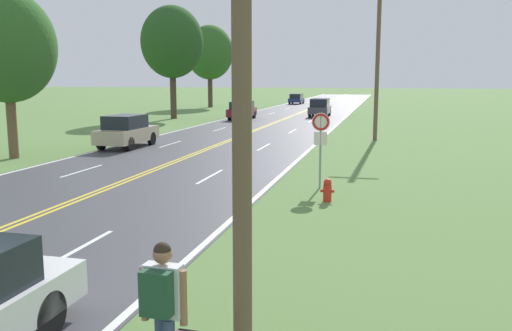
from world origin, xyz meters
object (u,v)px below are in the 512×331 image
Objects in this scene: fire_hydrant at (327,190)px; tree_mid_treeline at (172,42)px; hitchhiker_person at (162,299)px; car_dark_grey_suv_mid_far at (320,107)px; car_champagne_sedan_approaching at (127,131)px; car_maroon_suv_mid_near at (242,110)px; tree_behind_sign at (6,47)px; tree_left_verge at (210,53)px; traffic_sign at (321,132)px; car_dark_blue_hatchback_receding at (296,99)px.

fire_hydrant is 35.33m from tree_mid_treeline.
hitchhiker_person is 0.40× the size of car_dark_grey_suv_mid_far.
car_champagne_sedan_approaching reaches higher than car_maroon_suv_mid_near.
hitchhiker_person is at bearing -67.95° from tree_mid_treeline.
tree_mid_treeline is 2.38× the size of car_maroon_suv_mid_near.
fire_hydrant is at bearing -60.32° from tree_mid_treeline.
tree_behind_sign is 25.74m from car_maroon_suv_mid_near.
car_maroon_suv_mid_near is 8.14m from car_dark_grey_suv_mid_far.
tree_mid_treeline is at bearing -67.16° from car_dark_grey_suv_mid_far.
tree_behind_sign is at bearing 159.99° from fire_hydrant.
tree_left_verge is 44.31m from tree_behind_sign.
car_champagne_sedan_approaching is 0.99× the size of car_maroon_suv_mid_near.
tree_behind_sign reaches higher than car_maroon_suv_mid_near.
car_dark_grey_suv_mid_far is at bearing 97.38° from fire_hydrant.
fire_hydrant is at bearing -2.16° from hitchhiker_person.
tree_mid_treeline is (-2.26, 24.74, 1.77)m from tree_behind_sign.
car_dark_grey_suv_mid_far is (7.06, 25.57, 0.04)m from car_champagne_sedan_approaching.
tree_left_verge is at bearing -132.41° from car_dark_grey_suv_mid_far.
tree_left_verge reaches higher than car_maroon_suv_mid_near.
car_dark_grey_suv_mid_far is at bearing 97.02° from traffic_sign.
car_dark_blue_hatchback_receding is (9.17, 10.80, -5.98)m from tree_left_verge.
tree_mid_treeline reaches higher than fire_hydrant.
car_champagne_sedan_approaching is at bearing 55.34° from tree_behind_sign.
tree_behind_sign is (5.17, -43.97, -1.74)m from tree_left_verge.
tree_behind_sign reaches higher than car_dark_blue_hatchback_receding.
traffic_sign is 34.10m from car_dark_grey_suv_mid_far.
fire_hydrant is 32.40m from car_maroon_suv_mid_near.
tree_mid_treeline is 21.59m from car_champagne_sedan_approaching.
car_champagne_sedan_approaching is (-10.85, 20.41, -0.20)m from hitchhiker_person.
traffic_sign is 59.26m from car_dark_blue_hatchback_receding.
car_maroon_suv_mid_near is at bearing 110.01° from traffic_sign.
hitchhiker_person is 2.55× the size of fire_hydrant.
tree_left_verge reaches higher than car_dark_grey_suv_mid_far.
car_maroon_suv_mid_near is 0.96× the size of car_dark_grey_suv_mid_far.
fire_hydrant is at bearing -67.85° from tree_left_verge.
traffic_sign reaches higher than car_dark_grey_suv_mid_far.
tree_left_verge is 1.01× the size of tree_mid_treeline.
tree_left_verge is 15.38m from car_dark_blue_hatchback_receding.
traffic_sign is 0.61× the size of car_champagne_sedan_approaching.
car_dark_blue_hatchback_receding is at bearing -166.49° from car_dark_grey_suv_mid_far.
car_dark_blue_hatchback_receding is at bearing 85.82° from tree_behind_sign.
car_champagne_sedan_approaching is 26.53m from car_dark_grey_suv_mid_far.
tree_behind_sign is at bearing -19.78° from car_dark_grey_suv_mid_far.
tree_left_verge reaches higher than car_dark_blue_hatchback_receding.
hitchhiker_person is 23.11m from car_champagne_sedan_approaching.
car_champagne_sedan_approaching is at bearing 143.64° from traffic_sign.
tree_mid_treeline is at bearing 120.63° from traffic_sign.
car_maroon_suv_mid_near is (6.33, 0.33, -5.91)m from tree_mid_treeline.
tree_left_verge is (-20.12, 49.41, 6.40)m from fire_hydrant.
tree_behind_sign is 1.72× the size of car_dark_grey_suv_mid_far.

